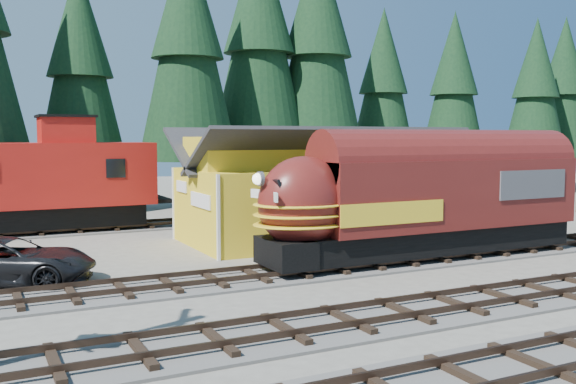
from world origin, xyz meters
name	(u,v)px	position (x,y,z in m)	size (l,w,h in m)	color
ground	(470,285)	(0.00, 0.00, 0.00)	(120.00, 120.00, 0.00)	#6B665B
track_spur	(73,231)	(-10.00, 18.00, 0.06)	(32.00, 3.20, 0.33)	#4C4947
depot	(316,177)	(0.00, 10.50, 2.96)	(12.80, 7.00, 5.30)	gold
conifer_backdrop	(236,52)	(1.76, 24.75, 10.49)	(81.42, 23.55, 17.51)	black
locomotive	(417,203)	(0.87, 4.00, 2.29)	(14.15, 2.81, 3.85)	black
caboose	(47,180)	(-11.17, 18.00, 2.70)	(10.53, 3.05, 5.47)	black
pickup_truck_a	(7,261)	(-13.61, 6.81, 0.78)	(2.58, 5.60, 1.56)	black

